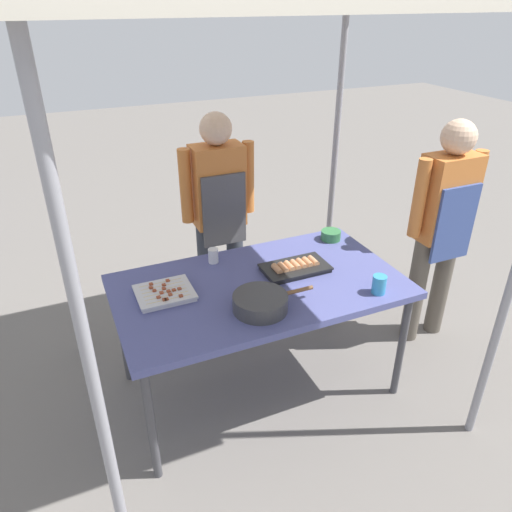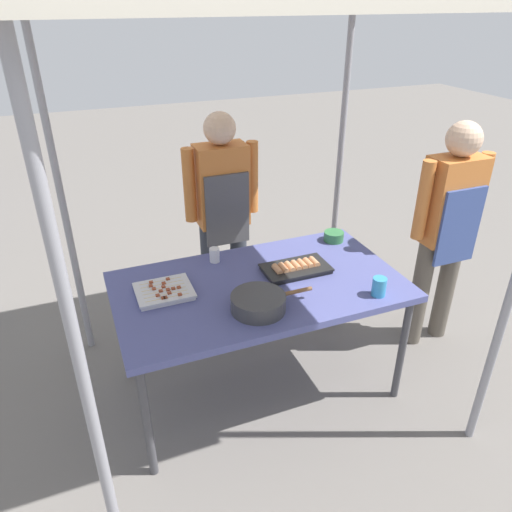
% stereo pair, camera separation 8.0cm
% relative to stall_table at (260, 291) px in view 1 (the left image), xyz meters
% --- Properties ---
extents(ground_plane, '(18.00, 18.00, 0.00)m').
position_rel_stall_table_xyz_m(ground_plane, '(0.00, 0.00, -0.70)').
color(ground_plane, '#66605B').
extents(stall_table, '(1.60, 0.90, 0.75)m').
position_rel_stall_table_xyz_m(stall_table, '(0.00, 0.00, 0.00)').
color(stall_table, '#4C518C').
rests_on(stall_table, ground).
extents(stall_canopy, '(2.10, 1.80, 2.19)m').
position_rel_stall_table_xyz_m(stall_canopy, '(0.00, 0.00, 1.38)').
color(stall_canopy, gray).
rests_on(stall_canopy, ground).
extents(tray_grilled_sausages, '(0.39, 0.22, 0.06)m').
position_rel_stall_table_xyz_m(tray_grilled_sausages, '(0.25, 0.05, 0.07)').
color(tray_grilled_sausages, black).
rests_on(tray_grilled_sausages, stall_table).
extents(tray_meat_skewers, '(0.30, 0.25, 0.04)m').
position_rel_stall_table_xyz_m(tray_meat_skewers, '(-0.52, 0.09, 0.07)').
color(tray_meat_skewers, silver).
rests_on(tray_meat_skewers, stall_table).
extents(cooking_wok, '(0.44, 0.28, 0.08)m').
position_rel_stall_table_xyz_m(cooking_wok, '(-0.10, -0.23, 0.10)').
color(cooking_wok, '#38383A').
rests_on(cooking_wok, stall_table).
extents(condiment_bowl, '(0.13, 0.13, 0.06)m').
position_rel_stall_table_xyz_m(condiment_bowl, '(0.65, 0.32, 0.08)').
color(condiment_bowl, '#33723F').
rests_on(condiment_bowl, stall_table).
extents(drink_cup_near_edge, '(0.08, 0.08, 0.10)m').
position_rel_stall_table_xyz_m(drink_cup_near_edge, '(0.55, -0.34, 0.10)').
color(drink_cup_near_edge, '#338CBF').
rests_on(drink_cup_near_edge, stall_table).
extents(drink_cup_by_wok, '(0.06, 0.06, 0.09)m').
position_rel_stall_table_xyz_m(drink_cup_by_wok, '(-0.16, 0.33, 0.10)').
color(drink_cup_by_wok, white).
rests_on(drink_cup_by_wok, stall_table).
extents(vendor_woman, '(0.52, 0.22, 1.53)m').
position_rel_stall_table_xyz_m(vendor_woman, '(0.05, 0.80, 0.20)').
color(vendor_woman, '#333842').
rests_on(vendor_woman, ground).
extents(customer_nearby, '(0.52, 0.23, 1.54)m').
position_rel_stall_table_xyz_m(customer_nearby, '(1.29, 0.02, 0.21)').
color(customer_nearby, '#595147').
rests_on(customer_nearby, ground).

